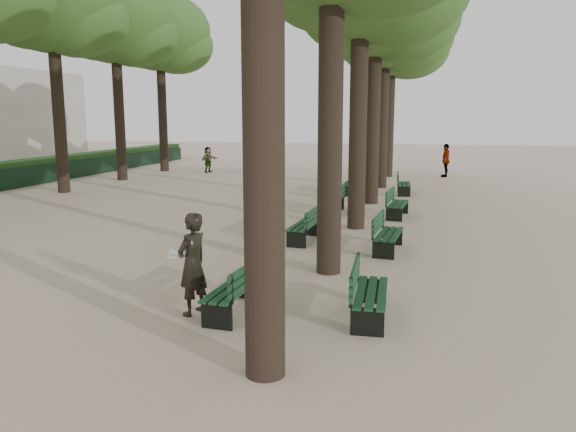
# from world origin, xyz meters

# --- Properties ---
(ground) EXTENTS (120.00, 120.00, 0.00)m
(ground) POSITION_xyz_m (0.00, 0.00, 0.00)
(ground) COLOR beige
(ground) RESTS_ON ground
(tree_central_4) EXTENTS (6.00, 6.00, 9.95)m
(tree_central_4) POSITION_xyz_m (1.50, 18.00, 7.65)
(tree_central_4) COLOR #33261C
(tree_central_4) RESTS_ON ground
(tree_central_5) EXTENTS (6.00, 6.00, 9.95)m
(tree_central_5) POSITION_xyz_m (1.50, 23.00, 7.65)
(tree_central_5) COLOR #33261C
(tree_central_5) RESTS_ON ground
(tree_far_4) EXTENTS (6.00, 6.00, 10.45)m
(tree_far_4) POSITION_xyz_m (-12.00, 18.00, 8.14)
(tree_far_4) COLOR #33261C
(tree_far_4) RESTS_ON ground
(tree_far_5) EXTENTS (6.00, 6.00, 10.45)m
(tree_far_5) POSITION_xyz_m (-12.00, 23.00, 8.14)
(tree_far_5) COLOR #33261C
(tree_far_5) RESTS_ON ground
(bench_left_0) EXTENTS (0.68, 1.83, 0.92)m
(bench_left_0) POSITION_xyz_m (0.37, 0.12, 0.27)
(bench_left_0) COLOR black
(bench_left_0) RESTS_ON ground
(bench_left_1) EXTENTS (0.69, 1.83, 0.92)m
(bench_left_1) POSITION_xyz_m (0.37, 5.84, 0.27)
(bench_left_1) COLOR black
(bench_left_1) RESTS_ON ground
(bench_left_2) EXTENTS (0.70, 1.84, 0.92)m
(bench_left_2) POSITION_xyz_m (0.37, 10.50, 0.27)
(bench_left_2) COLOR black
(bench_left_2) RESTS_ON ground
(bench_left_3) EXTENTS (0.62, 1.81, 0.92)m
(bench_left_3) POSITION_xyz_m (0.37, 15.40, 0.27)
(bench_left_3) COLOR black
(bench_left_3) RESTS_ON ground
(bench_right_0) EXTENTS (0.65, 1.82, 0.92)m
(bench_right_0) POSITION_xyz_m (2.63, 0.39, 0.27)
(bench_right_0) COLOR black
(bench_right_0) RESTS_ON ground
(bench_right_1) EXTENTS (0.71, 1.84, 0.92)m
(bench_right_1) POSITION_xyz_m (2.63, 5.21, 0.27)
(bench_right_1) COLOR black
(bench_right_1) RESTS_ON ground
(bench_right_2) EXTENTS (0.73, 1.84, 0.92)m
(bench_right_2) POSITION_xyz_m (2.63, 10.16, 0.27)
(bench_right_2) COLOR black
(bench_right_2) RESTS_ON ground
(bench_right_3) EXTENTS (0.67, 1.83, 0.92)m
(bench_right_3) POSITION_xyz_m (2.63, 15.87, 0.27)
(bench_right_3) COLOR black
(bench_right_3) RESTS_ON ground
(man_with_map) EXTENTS (0.71, 0.78, 1.76)m
(man_with_map) POSITION_xyz_m (-0.31, -0.09, 0.88)
(man_with_map) COLOR black
(man_with_map) RESTS_ON ground
(pedestrian_b) EXTENTS (1.18, 0.37, 1.83)m
(pedestrian_b) POSITION_xyz_m (0.77, 23.39, 0.92)
(pedestrian_b) COLOR #262628
(pedestrian_b) RESTS_ON ground
(pedestrian_c) EXTENTS (0.49, 1.11, 1.83)m
(pedestrian_c) POSITION_xyz_m (4.61, 23.53, 0.92)
(pedestrian_c) COLOR #262628
(pedestrian_c) RESTS_ON ground
(pedestrian_e) EXTENTS (0.70, 1.45, 1.53)m
(pedestrian_e) POSITION_xyz_m (-9.04, 22.76, 0.76)
(pedestrian_e) COLOR #262628
(pedestrian_e) RESTS_ON ground
(pedestrian_a) EXTENTS (0.93, 0.64, 1.78)m
(pedestrian_a) POSITION_xyz_m (-5.52, 23.42, 0.89)
(pedestrian_a) COLOR #262628
(pedestrian_a) RESTS_ON ground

